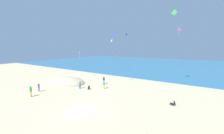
% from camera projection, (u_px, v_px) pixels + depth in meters
% --- Properties ---
extents(ground_plane, '(120.00, 120.00, 0.00)m').
position_uv_depth(ground_plane, '(122.00, 89.00, 24.78)').
color(ground_plane, '#C6B58C').
extents(ocean_water, '(120.00, 60.00, 0.05)m').
position_uv_depth(ocean_water, '(170.00, 65.00, 57.20)').
color(ocean_water, teal).
rests_on(ocean_water, ground_plane).
extents(dune_mound, '(8.10, 5.67, 2.36)m').
position_uv_depth(dune_mound, '(67.00, 83.00, 29.29)').
color(dune_mound, tan).
rests_on(dune_mound, ground_plane).
extents(beach_chair_far_right, '(0.67, 0.55, 0.58)m').
position_uv_depth(beach_chair_far_right, '(173.00, 103.00, 17.99)').
color(beach_chair_far_right, black).
rests_on(beach_chair_far_right, ground_plane).
extents(person_0, '(0.42, 0.42, 1.52)m').
position_uv_depth(person_0, '(104.00, 80.00, 27.99)').
color(person_0, '#19ADB2').
rests_on(person_0, ground_plane).
extents(person_1, '(0.39, 0.39, 1.40)m').
position_uv_depth(person_1, '(80.00, 84.00, 25.10)').
color(person_1, blue).
rests_on(person_1, ground_plane).
extents(person_2, '(0.32, 0.32, 1.46)m').
position_uv_depth(person_2, '(104.00, 84.00, 24.93)').
color(person_2, yellow).
rests_on(person_2, ground_plane).
extents(person_3, '(0.36, 0.36, 1.41)m').
position_uv_depth(person_3, '(39.00, 87.00, 23.40)').
color(person_3, '#D8599E').
rests_on(person_3, ground_plane).
extents(person_4, '(0.60, 0.41, 0.69)m').
position_uv_depth(person_4, '(89.00, 88.00, 24.68)').
color(person_4, black).
rests_on(person_4, ground_plane).
extents(person_6, '(0.43, 0.43, 1.58)m').
position_uv_depth(person_6, '(31.00, 91.00, 20.97)').
color(person_6, orange).
rests_on(person_6, ground_plane).
extents(kite_purple, '(0.61, 0.47, 1.35)m').
position_uv_depth(kite_purple, '(117.00, 51.00, 27.64)').
color(kite_purple, purple).
extents(kite_blue, '(1.08, 0.15, 1.77)m').
position_uv_depth(kite_blue, '(113.00, 34.00, 40.51)').
color(kite_blue, blue).
extents(kite_pink, '(0.55, 0.46, 1.76)m').
position_uv_depth(kite_pink, '(80.00, 53.00, 33.64)').
color(kite_pink, pink).
extents(kite_green, '(1.15, 0.26, 1.64)m').
position_uv_depth(kite_green, '(174.00, 12.00, 26.65)').
color(kite_green, green).
extents(kite_white, '(0.78, 0.58, 1.46)m').
position_uv_depth(kite_white, '(112.00, 41.00, 42.21)').
color(kite_white, white).
extents(kite_black, '(0.69, 0.51, 1.12)m').
position_uv_depth(kite_black, '(126.00, 34.00, 37.85)').
color(kite_black, black).
extents(kite_magenta, '(0.90, 1.09, 1.38)m').
position_uv_depth(kite_magenta, '(179.00, 29.00, 27.80)').
color(kite_magenta, '#DB3DA8').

